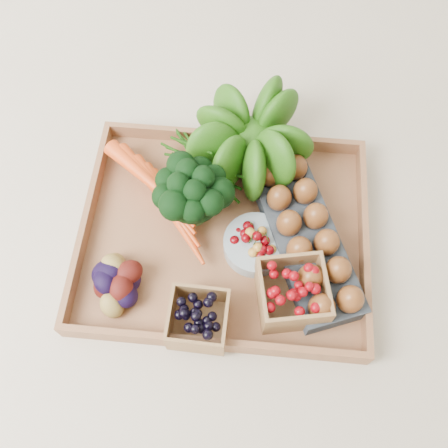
# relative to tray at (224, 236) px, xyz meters

# --- Properties ---
(ground) EXTENTS (4.00, 4.00, 0.00)m
(ground) POSITION_rel_tray_xyz_m (0.00, 0.00, -0.01)
(ground) COLOR beige
(ground) RESTS_ON ground
(tray) EXTENTS (0.55, 0.45, 0.01)m
(tray) POSITION_rel_tray_xyz_m (0.00, 0.00, 0.00)
(tray) COLOR #94613E
(tray) RESTS_ON ground
(carrots) EXTENTS (0.24, 0.17, 0.06)m
(carrots) POSITION_rel_tray_xyz_m (-0.12, 0.06, 0.04)
(carrots) COLOR #EA4A16
(carrots) RESTS_ON tray
(lettuce) EXTENTS (0.17, 0.17, 0.17)m
(lettuce) POSITION_rel_tray_xyz_m (0.04, 0.18, 0.09)
(lettuce) COLOR #18460B
(lettuce) RESTS_ON tray
(broccoli) EXTENTS (0.15, 0.15, 0.12)m
(broccoli) POSITION_rel_tray_xyz_m (-0.06, 0.03, 0.07)
(broccoli) COLOR black
(broccoli) RESTS_ON tray
(cherry_bowl) EXTENTS (0.12, 0.12, 0.03)m
(cherry_bowl) POSITION_rel_tray_xyz_m (0.06, -0.02, 0.02)
(cherry_bowl) COLOR #8C9EA5
(cherry_bowl) RESTS_ON tray
(egg_carton) EXTENTS (0.23, 0.36, 0.04)m
(egg_carton) POSITION_rel_tray_xyz_m (0.16, -0.01, 0.03)
(egg_carton) COLOR #343942
(egg_carton) RESTS_ON tray
(potatoes) EXTENTS (0.14, 0.14, 0.08)m
(potatoes) POSITION_rel_tray_xyz_m (-0.18, -0.12, 0.05)
(potatoes) COLOR #3A0C09
(potatoes) RESTS_ON tray
(punnet_blackberry) EXTENTS (0.10, 0.10, 0.07)m
(punnet_blackberry) POSITION_rel_tray_xyz_m (-0.03, -0.18, 0.04)
(punnet_blackberry) COLOR black
(punnet_blackberry) RESTS_ON tray
(punnet_raspberry) EXTENTS (0.14, 0.14, 0.08)m
(punnet_raspberry) POSITION_rel_tray_xyz_m (0.13, -0.12, 0.05)
(punnet_raspberry) COLOR maroon
(punnet_raspberry) RESTS_ON tray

